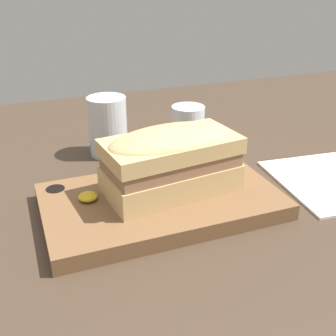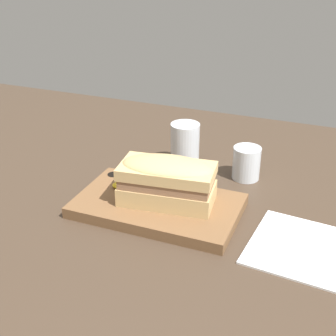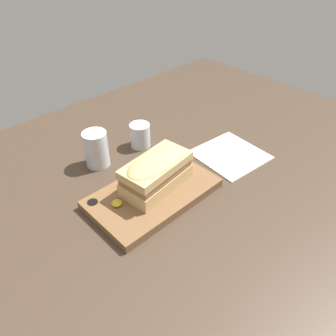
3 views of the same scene
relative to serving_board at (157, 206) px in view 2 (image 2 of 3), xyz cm
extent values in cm
cube|color=#423326|center=(-1.47, 4.16, -2.17)|extent=(184.60, 114.98, 2.00)
cube|color=brown|center=(0.08, -0.04, 0.00)|extent=(33.14, 19.54, 2.33)
cylinder|color=black|center=(-13.76, 6.99, 0.64)|extent=(2.74, 2.74, 1.17)
cube|color=tan|center=(1.90, 0.59, 3.06)|extent=(19.74, 11.73, 3.79)
cube|color=#936B4C|center=(1.90, 0.59, 5.93)|extent=(18.95, 11.26, 1.96)
cube|color=tan|center=(1.90, 0.59, 8.05)|extent=(19.74, 11.73, 2.27)
ellipsoid|color=tan|center=(1.90, 0.59, 9.00)|extent=(19.35, 11.49, 3.41)
ellipsoid|color=gold|center=(-9.91, 2.07, 1.70)|extent=(2.68, 2.68, 1.07)
cylinder|color=silver|center=(-2.06, 21.98, 4.22)|extent=(6.98, 6.98, 10.79)
cylinder|color=silver|center=(-2.06, 21.98, 1.46)|extent=(6.15, 6.15, 4.85)
cylinder|color=silver|center=(13.40, 20.96, 2.65)|extent=(6.37, 6.37, 7.65)
cylinder|color=#470A14|center=(13.40, 20.96, 1.77)|extent=(5.74, 5.74, 5.49)
cube|color=white|center=(29.76, -2.38, -0.97)|extent=(20.63, 20.70, 0.40)
camera|label=1|loc=(-17.81, -49.22, 30.57)|focal=45.00mm
camera|label=2|loc=(32.54, -75.42, 49.93)|focal=50.00mm
camera|label=3|loc=(-41.16, -48.61, 57.32)|focal=35.00mm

